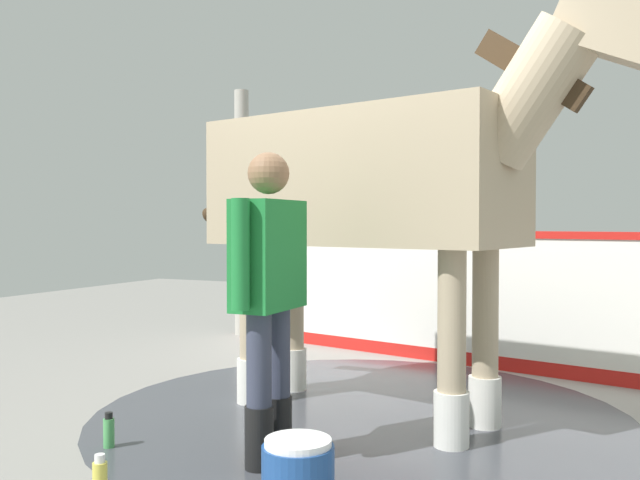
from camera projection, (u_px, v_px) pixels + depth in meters
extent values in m
cube|color=gray|center=(367.00, 408.00, 4.60)|extent=(16.00, 16.00, 0.02)
cylinder|color=#42444C|center=(361.00, 414.00, 4.43)|extent=(3.52, 3.52, 0.00)
cube|color=white|center=(477.00, 302.00, 5.88)|extent=(5.70, 1.32, 1.13)
cube|color=red|center=(477.00, 234.00, 5.87)|extent=(5.70, 1.35, 0.06)
cube|color=red|center=(477.00, 360.00, 5.90)|extent=(5.70, 1.33, 0.12)
cylinder|color=#B7B2A8|center=(242.00, 213.00, 7.54)|extent=(0.16, 0.16, 2.75)
cube|color=tan|center=(361.00, 181.00, 4.39)|extent=(2.15, 1.26, 0.84)
cylinder|color=tan|center=(485.00, 337.00, 4.14)|extent=(0.16, 0.16, 1.12)
cylinder|color=silver|center=(485.00, 402.00, 4.15)|extent=(0.20, 0.20, 0.31)
cylinder|color=tan|center=(452.00, 348.00, 3.77)|extent=(0.16, 0.16, 1.12)
cylinder|color=silver|center=(451.00, 419.00, 3.78)|extent=(0.20, 0.20, 0.31)
cylinder|color=tan|center=(293.00, 316.00, 5.06)|extent=(0.16, 0.16, 1.12)
cylinder|color=silver|center=(293.00, 369.00, 5.07)|extent=(0.20, 0.20, 0.31)
cylinder|color=tan|center=(251.00, 323.00, 4.69)|extent=(0.16, 0.16, 1.12)
cylinder|color=silver|center=(251.00, 381.00, 4.70)|extent=(0.20, 0.20, 0.31)
cylinder|color=tan|center=(532.00, 93.00, 3.70)|extent=(0.82, 0.53, 0.85)
cube|color=#382819|center=(532.00, 70.00, 3.70)|extent=(0.65, 0.20, 0.52)
cube|color=tan|center=(617.00, 21.00, 3.43)|extent=(0.70, 0.41, 0.56)
cylinder|color=#382819|center=(239.00, 199.00, 5.06)|extent=(0.71, 0.27, 0.35)
cylinder|color=black|center=(259.00, 437.00, 3.44)|extent=(0.15, 0.15, 0.32)
cylinder|color=#383D51|center=(259.00, 359.00, 3.43)|extent=(0.13, 0.13, 0.49)
cylinder|color=black|center=(278.00, 426.00, 3.63)|extent=(0.15, 0.15, 0.32)
cylinder|color=#383D51|center=(278.00, 352.00, 3.62)|extent=(0.13, 0.13, 0.49)
cube|color=#1E7F38|center=(269.00, 255.00, 3.51)|extent=(0.22, 0.47, 0.57)
cylinder|color=#1E7F38|center=(240.00, 254.00, 3.25)|extent=(0.09, 0.09, 0.54)
cylinder|color=#1E7F38|center=(293.00, 250.00, 3.77)|extent=(0.09, 0.09, 0.54)
sphere|color=#936B4C|center=(269.00, 173.00, 3.50)|extent=(0.22, 0.22, 0.22)
cylinder|color=white|center=(298.00, 442.00, 2.87)|extent=(0.29, 0.29, 0.03)
cylinder|color=white|center=(100.00, 458.00, 3.05)|extent=(0.05, 0.05, 0.04)
cylinder|color=#4CA559|center=(109.00, 433.00, 3.76)|extent=(0.06, 0.06, 0.16)
cylinder|color=black|center=(109.00, 416.00, 3.76)|extent=(0.04, 0.04, 0.04)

